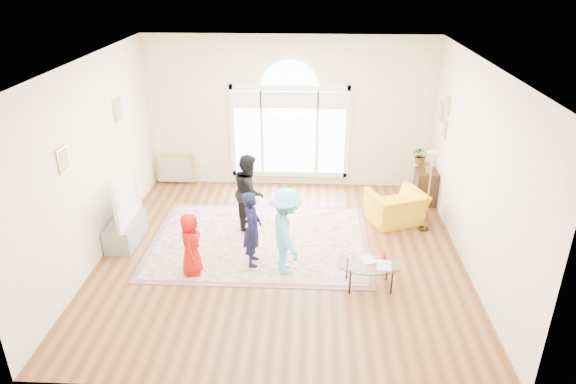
{
  "coord_description": "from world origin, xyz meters",
  "views": [
    {
      "loc": [
        0.48,
        -7.41,
        4.57
      ],
      "look_at": [
        0.1,
        0.3,
        1.03
      ],
      "focal_mm": 32.0,
      "sensor_mm": 36.0,
      "label": 1
    }
  ],
  "objects_px": {
    "tv_console": "(126,231)",
    "armchair": "(396,207)",
    "coffee_table": "(370,264)",
    "area_rug": "(260,241)",
    "television": "(122,204)"
  },
  "relations": [
    {
      "from": "area_rug",
      "to": "tv_console",
      "type": "xyz_separation_m",
      "value": [
        -2.35,
        -0.12,
        0.2
      ]
    },
    {
      "from": "tv_console",
      "to": "television",
      "type": "distance_m",
      "value": 0.53
    },
    {
      "from": "area_rug",
      "to": "coffee_table",
      "type": "xyz_separation_m",
      "value": [
        1.78,
        -1.28,
        0.39
      ]
    },
    {
      "from": "television",
      "to": "armchair",
      "type": "distance_m",
      "value": 4.93
    },
    {
      "from": "area_rug",
      "to": "armchair",
      "type": "bearing_deg",
      "value": 18.84
    },
    {
      "from": "tv_console",
      "to": "armchair",
      "type": "relative_size",
      "value": 1.04
    },
    {
      "from": "tv_console",
      "to": "armchair",
      "type": "bearing_deg",
      "value": 11.25
    },
    {
      "from": "tv_console",
      "to": "coffee_table",
      "type": "xyz_separation_m",
      "value": [
        4.13,
        -1.16,
        0.19
      ]
    },
    {
      "from": "area_rug",
      "to": "coffee_table",
      "type": "distance_m",
      "value": 2.22
    },
    {
      "from": "television",
      "to": "tv_console",
      "type": "bearing_deg",
      "value": 180.0
    },
    {
      "from": "area_rug",
      "to": "tv_console",
      "type": "distance_m",
      "value": 2.36
    },
    {
      "from": "armchair",
      "to": "tv_console",
      "type": "bearing_deg",
      "value": -10.6
    },
    {
      "from": "tv_console",
      "to": "armchair",
      "type": "xyz_separation_m",
      "value": [
        4.82,
        0.96,
        0.1
      ]
    },
    {
      "from": "tv_console",
      "to": "coffee_table",
      "type": "relative_size",
      "value": 0.99
    },
    {
      "from": "coffee_table",
      "to": "armchair",
      "type": "bearing_deg",
      "value": 68.24
    }
  ]
}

